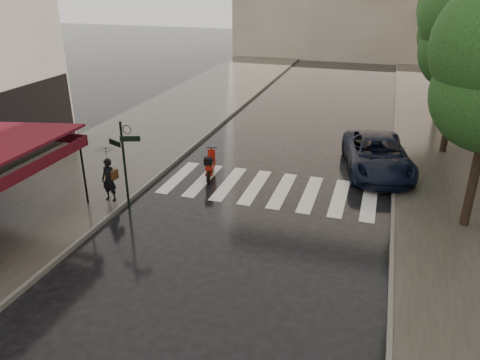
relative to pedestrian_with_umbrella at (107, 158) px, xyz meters
The scene contains 12 objects.
ground 4.14m from the pedestrian_with_umbrella, 58.03° to the right, with size 120.00×120.00×0.00m, color black.
sidewalk_near 9.30m from the pedestrian_with_umbrella, 105.88° to the left, with size 6.00×60.00×0.12m, color #38332D.
sidewalk_far 15.17m from the pedestrian_with_umbrella, 35.70° to the left, with size 5.50×60.00×0.12m, color #38332D.
curb_near 8.97m from the pedestrian_with_umbrella, 86.44° to the left, with size 0.12×60.00×0.16m, color #595651.
curb_far 13.01m from the pedestrian_with_umbrella, 42.97° to the left, with size 0.12×60.00×0.16m, color #595651.
crosswalk 5.95m from the pedestrian_with_umbrella, 29.38° to the left, with size 7.85×3.20×0.01m.
signpost 0.84m from the pedestrian_with_umbrella, 13.99° to the right, with size 1.17×0.29×3.10m.
tree_mid 14.99m from the pedestrian_with_umbrella, 37.43° to the left, with size 3.80×3.80×8.34m.
tree_far 20.01m from the pedestrian_with_umbrella, 53.49° to the left, with size 3.80×3.80×8.16m.
pedestrian_with_umbrella is the anchor object (origin of this frame).
scooter 4.22m from the pedestrian_with_umbrella, 51.73° to the left, with size 0.63×1.58×1.05m.
parked_car 10.51m from the pedestrian_with_umbrella, 33.46° to the left, with size 2.38×5.17×1.44m, color black.
Camera 1 is at (6.71, -9.52, 7.35)m, focal length 35.00 mm.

